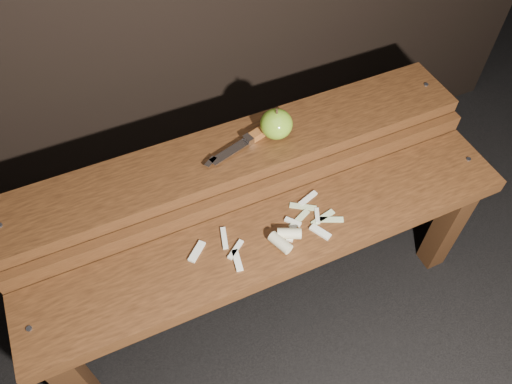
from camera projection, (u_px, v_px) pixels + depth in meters
name	position (u px, v px, depth m)	size (l,w,h in m)	color
ground	(264.00, 296.00, 1.52)	(60.00, 60.00, 0.00)	black
bench_front_tier	(277.00, 252.00, 1.21)	(1.20, 0.20, 0.42)	#361D0D
bench_rear_tier	(239.00, 171.00, 1.29)	(1.20, 0.21, 0.50)	#361D0D
apple	(276.00, 124.00, 1.22)	(0.08, 0.08, 0.08)	#729F20
knife	(256.00, 135.00, 1.23)	(0.23, 0.09, 0.02)	brown
apple_scraps	(283.00, 234.00, 1.15)	(0.38, 0.14, 0.03)	beige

